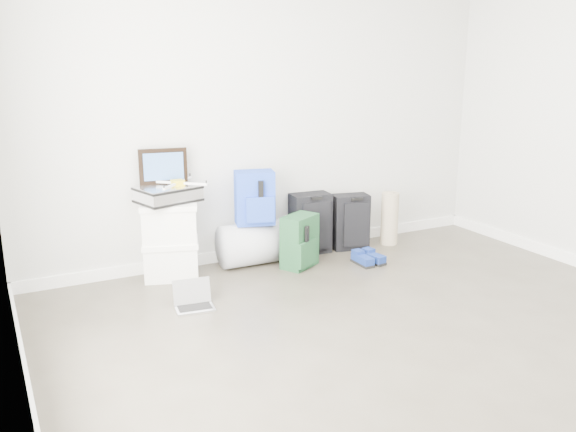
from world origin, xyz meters
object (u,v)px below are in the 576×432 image
carry_on (351,222)px  laptop (193,301)px  boxes_stack (170,240)px  duffel_bag (254,243)px  large_suitcase (311,223)px  briefcase (168,194)px

carry_on → laptop: 1.93m
boxes_stack → laptop: size_ratio=2.14×
carry_on → duffel_bag: bearing=-168.4°
laptop → large_suitcase: bearing=35.1°
carry_on → laptop: (-1.80, -0.66, -0.22)m
boxes_stack → laptop: 0.75m
duffel_bag → laptop: size_ratio=2.03×
briefcase → carry_on: (1.75, -0.03, -0.45)m
duffel_bag → carry_on: (1.00, -0.01, 0.08)m
boxes_stack → large_suitcase: (1.35, 0.04, -0.04)m
large_suitcase → laptop: (-1.40, -0.73, -0.23)m
briefcase → duffel_bag: 0.91m
carry_on → laptop: bearing=-147.4°
large_suitcase → boxes_stack: bearing=-173.5°
boxes_stack → carry_on: (1.75, -0.03, -0.06)m
duffel_bag → carry_on: size_ratio=1.16×
briefcase → duffel_bag: size_ratio=0.75×
briefcase → carry_on: briefcase is taller
laptop → duffel_bag: bearing=47.8°
boxes_stack → duffel_bag: (0.75, -0.02, -0.14)m
briefcase → large_suitcase: bearing=-13.5°
laptop → boxes_stack: bearing=93.7°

